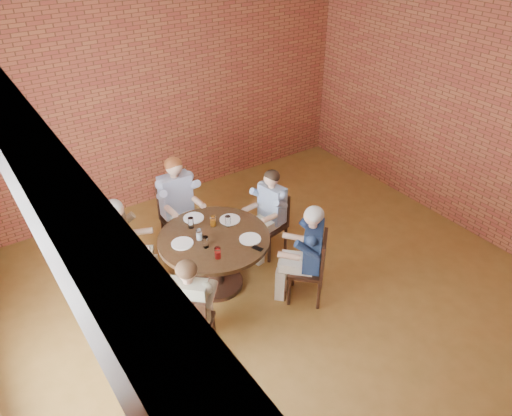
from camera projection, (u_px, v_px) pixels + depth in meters
floor at (298, 324)px, 5.79m from camera, size 7.00×7.00×0.00m
ceiling at (318, 18)px, 3.94m from camera, size 7.00×7.00×0.00m
wall_back at (155, 95)px, 7.30m from camera, size 7.00×0.00×7.00m
wall_right at (503, 125)px, 6.40m from camera, size 0.00×7.00×7.00m
dining_table at (215, 252)px, 6.08m from camera, size 1.35×1.35×0.75m
chair_a at (273, 220)px, 6.73m from camera, size 0.46×0.46×0.89m
diner_a at (269, 214)px, 6.61m from camera, size 0.67×0.59×1.25m
chair_b at (177, 212)px, 6.84m from camera, size 0.45×0.45×0.95m
diner_b at (179, 205)px, 6.68m from camera, size 0.56×0.68×1.36m
chair_c at (119, 259)px, 6.00m from camera, size 0.57×0.57×0.93m
diner_c at (124, 248)px, 5.92m from camera, size 0.81×0.76×1.32m
chair_d at (191, 325)px, 5.10m from camera, size 0.57×0.57×0.91m
diner_d at (191, 309)px, 5.09m from camera, size 0.78×0.79×1.29m
chair_e at (314, 265)px, 5.90m from camera, size 0.59×0.59×0.92m
diner_e at (307, 254)px, 5.83m from camera, size 0.81×0.81×1.31m
plate_a at (230, 220)px, 6.26m from camera, size 0.26×0.26×0.01m
plate_b at (194, 218)px, 6.29m from camera, size 0.26×0.26×0.01m
plate_c at (182, 243)px, 5.84m from camera, size 0.26×0.26×0.01m
plate_d at (250, 239)px, 5.91m from camera, size 0.26×0.26×0.01m
glass_a at (228, 221)px, 6.12m from camera, size 0.07×0.07×0.14m
glass_b at (213, 221)px, 6.12m from camera, size 0.07×0.07×0.14m
glass_c at (191, 223)px, 6.09m from camera, size 0.07×0.07×0.14m
glass_d at (199, 235)px, 5.88m from camera, size 0.07×0.07×0.14m
glass_e at (205, 242)px, 5.76m from camera, size 0.07×0.07×0.14m
glass_f at (218, 253)px, 5.58m from camera, size 0.07×0.07×0.14m
smartphone at (257, 248)px, 5.76m from camera, size 0.11×0.14×0.01m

